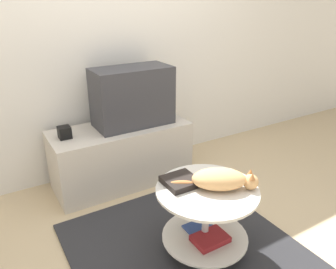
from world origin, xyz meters
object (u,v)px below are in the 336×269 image
(speaker, at_px, (65,132))
(dvd_box, at_px, (180,181))
(tv, at_px, (133,97))
(cat, at_px, (221,179))

(speaker, bearing_deg, dvd_box, -66.88)
(speaker, distance_m, dvd_box, 1.11)
(tv, distance_m, dvd_box, 1.06)
(cat, bearing_deg, speaker, 149.40)
(speaker, xyz_separation_m, cat, (0.62, -1.19, -0.01))
(tv, distance_m, cat, 1.21)
(cat, bearing_deg, dvd_box, 169.44)
(tv, bearing_deg, cat, -89.33)
(tv, xyz_separation_m, speaker, (-0.60, -0.00, -0.20))
(speaker, bearing_deg, cat, -62.51)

